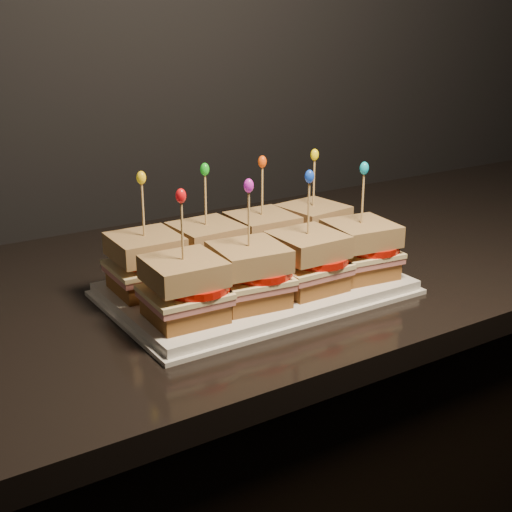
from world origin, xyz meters
TOP-DOWN VIEW (x-y plane):
  - granite_slab at (-0.51, 1.69)m, footprint 2.49×0.64m
  - platter at (-0.37, 1.60)m, footprint 0.38×0.23m
  - platter_rim at (-0.37, 1.60)m, footprint 0.39×0.25m
  - sandwich_0_bread_bot at (-0.50, 1.65)m, footprint 0.08×0.08m
  - sandwich_0_ham at (-0.50, 1.65)m, footprint 0.09×0.09m
  - sandwich_0_cheese at (-0.50, 1.65)m, footprint 0.09×0.09m
  - sandwich_0_tomato at (-0.49, 1.64)m, footprint 0.08×0.08m
  - sandwich_0_bread_top at (-0.50, 1.65)m, footprint 0.09×0.09m
  - sandwich_0_pick at (-0.50, 1.65)m, footprint 0.00×0.00m
  - sandwich_0_frill at (-0.50, 1.65)m, footprint 0.01×0.01m
  - sandwich_1_bread_bot at (-0.41, 1.65)m, footprint 0.08×0.08m
  - sandwich_1_ham at (-0.41, 1.65)m, footprint 0.09×0.09m
  - sandwich_1_cheese at (-0.41, 1.65)m, footprint 0.09×0.09m
  - sandwich_1_tomato at (-0.40, 1.64)m, footprint 0.08×0.08m
  - sandwich_1_bread_top at (-0.41, 1.65)m, footprint 0.09×0.09m
  - sandwich_1_pick at (-0.41, 1.65)m, footprint 0.00×0.00m
  - sandwich_1_frill at (-0.41, 1.65)m, footprint 0.01×0.01m
  - sandwich_2_bread_bot at (-0.32, 1.65)m, footprint 0.08×0.08m
  - sandwich_2_ham at (-0.32, 1.65)m, footprint 0.09×0.09m
  - sandwich_2_cheese at (-0.32, 1.65)m, footprint 0.09×0.09m
  - sandwich_2_tomato at (-0.31, 1.64)m, footprint 0.08×0.08m
  - sandwich_2_bread_top at (-0.32, 1.65)m, footprint 0.09×0.09m
  - sandwich_2_pick at (-0.32, 1.65)m, footprint 0.00×0.00m
  - sandwich_2_frill at (-0.32, 1.65)m, footprint 0.01×0.01m
  - sandwich_3_bread_bot at (-0.23, 1.65)m, footprint 0.09×0.09m
  - sandwich_3_ham at (-0.23, 1.65)m, footprint 0.10×0.10m
  - sandwich_3_cheese at (-0.23, 1.65)m, footprint 0.10×0.10m
  - sandwich_3_tomato at (-0.22, 1.64)m, footprint 0.08×0.08m
  - sandwich_3_bread_top at (-0.23, 1.65)m, footprint 0.09×0.09m
  - sandwich_3_pick at (-0.23, 1.65)m, footprint 0.00×0.00m
  - sandwich_3_frill at (-0.23, 1.65)m, footprint 0.01×0.01m
  - sandwich_4_bread_bot at (-0.50, 1.54)m, footprint 0.09×0.09m
  - sandwich_4_ham at (-0.50, 1.54)m, footprint 0.09×0.09m
  - sandwich_4_cheese at (-0.50, 1.54)m, footprint 0.10×0.09m
  - sandwich_4_tomato at (-0.49, 1.54)m, footprint 0.08×0.08m
  - sandwich_4_bread_top at (-0.50, 1.54)m, footprint 0.09×0.09m
  - sandwich_4_pick at (-0.50, 1.54)m, footprint 0.00×0.00m
  - sandwich_4_frill at (-0.50, 1.54)m, footprint 0.01×0.01m
  - sandwich_5_bread_bot at (-0.41, 1.54)m, footprint 0.09×0.09m
  - sandwich_5_ham at (-0.41, 1.54)m, footprint 0.10×0.10m
  - sandwich_5_cheese at (-0.41, 1.54)m, footprint 0.10×0.10m
  - sandwich_5_tomato at (-0.40, 1.54)m, footprint 0.08×0.08m
  - sandwich_5_bread_top at (-0.41, 1.54)m, footprint 0.09×0.09m
  - sandwich_5_pick at (-0.41, 1.54)m, footprint 0.00×0.00m
  - sandwich_5_frill at (-0.41, 1.54)m, footprint 0.01×0.01m
  - sandwich_6_bread_bot at (-0.32, 1.54)m, footprint 0.08×0.08m
  - sandwich_6_ham at (-0.32, 1.54)m, footprint 0.09×0.09m
  - sandwich_6_cheese at (-0.32, 1.54)m, footprint 0.09×0.09m
  - sandwich_6_tomato at (-0.31, 1.54)m, footprint 0.08×0.08m
  - sandwich_6_bread_top at (-0.32, 1.54)m, footprint 0.08×0.08m
  - sandwich_6_pick at (-0.32, 1.54)m, footprint 0.00×0.00m
  - sandwich_6_frill at (-0.32, 1.54)m, footprint 0.01×0.01m
  - sandwich_7_bread_bot at (-0.23, 1.54)m, footprint 0.09×0.09m
  - sandwich_7_ham at (-0.23, 1.54)m, footprint 0.10×0.10m
  - sandwich_7_cheese at (-0.23, 1.54)m, footprint 0.10×0.10m
  - sandwich_7_tomato at (-0.22, 1.54)m, footprint 0.08×0.08m
  - sandwich_7_bread_top at (-0.23, 1.54)m, footprint 0.09×0.09m
  - sandwich_7_pick at (-0.23, 1.54)m, footprint 0.00×0.00m
  - sandwich_7_frill at (-0.23, 1.54)m, footprint 0.01×0.01m

SIDE VIEW (x-z plane):
  - granite_slab at x=-0.51m, z-range 0.86..0.89m
  - platter_rim at x=-0.37m, z-range 0.89..0.90m
  - platter at x=-0.37m, z-range 0.89..0.91m
  - sandwich_0_bread_bot at x=-0.50m, z-range 0.91..0.93m
  - sandwich_1_bread_bot at x=-0.41m, z-range 0.91..0.93m
  - sandwich_2_bread_bot at x=-0.32m, z-range 0.91..0.93m
  - sandwich_3_bread_bot at x=-0.23m, z-range 0.91..0.93m
  - sandwich_4_bread_bot at x=-0.50m, z-range 0.91..0.93m
  - sandwich_5_bread_bot at x=-0.41m, z-range 0.91..0.93m
  - sandwich_6_bread_bot at x=-0.32m, z-range 0.91..0.93m
  - sandwich_7_bread_bot at x=-0.23m, z-range 0.91..0.93m
  - sandwich_0_ham at x=-0.50m, z-range 0.93..0.94m
  - sandwich_1_ham at x=-0.41m, z-range 0.93..0.94m
  - sandwich_2_ham at x=-0.32m, z-range 0.93..0.94m
  - sandwich_3_ham at x=-0.23m, z-range 0.93..0.94m
  - sandwich_4_ham at x=-0.50m, z-range 0.93..0.94m
  - sandwich_5_ham at x=-0.41m, z-range 0.93..0.94m
  - sandwich_6_ham at x=-0.32m, z-range 0.93..0.94m
  - sandwich_7_ham at x=-0.23m, z-range 0.93..0.94m
  - sandwich_0_cheese at x=-0.50m, z-range 0.94..0.94m
  - sandwich_1_cheese at x=-0.41m, z-range 0.94..0.94m
  - sandwich_2_cheese at x=-0.32m, z-range 0.94..0.94m
  - sandwich_3_cheese at x=-0.23m, z-range 0.94..0.94m
  - sandwich_4_cheese at x=-0.50m, z-range 0.94..0.94m
  - sandwich_5_cheese at x=-0.41m, z-range 0.94..0.94m
  - sandwich_6_cheese at x=-0.32m, z-range 0.94..0.94m
  - sandwich_7_cheese at x=-0.23m, z-range 0.94..0.94m
  - sandwich_0_tomato at x=-0.49m, z-range 0.94..0.95m
  - sandwich_1_tomato at x=-0.40m, z-range 0.94..0.95m
  - sandwich_2_tomato at x=-0.31m, z-range 0.94..0.95m
  - sandwich_3_tomato at x=-0.22m, z-range 0.94..0.95m
  - sandwich_4_tomato at x=-0.49m, z-range 0.94..0.95m
  - sandwich_5_tomato at x=-0.40m, z-range 0.94..0.95m
  - sandwich_6_tomato at x=-0.31m, z-range 0.94..0.95m
  - sandwich_7_tomato at x=-0.22m, z-range 0.94..0.95m
  - sandwich_0_bread_top at x=-0.50m, z-range 0.95..0.98m
  - sandwich_1_bread_top at x=-0.41m, z-range 0.95..0.98m
  - sandwich_2_bread_top at x=-0.32m, z-range 0.95..0.98m
  - sandwich_3_bread_top at x=-0.23m, z-range 0.95..0.98m
  - sandwich_4_bread_top at x=-0.50m, z-range 0.95..0.98m
  - sandwich_5_bread_top at x=-0.41m, z-range 0.95..0.98m
  - sandwich_6_bread_top at x=-0.32m, z-range 0.95..0.98m
  - sandwich_7_bread_top at x=-0.23m, z-range 0.95..0.98m
  - sandwich_0_pick at x=-0.50m, z-range 0.97..1.06m
  - sandwich_1_pick at x=-0.41m, z-range 0.97..1.06m
  - sandwich_2_pick at x=-0.32m, z-range 0.97..1.06m
  - sandwich_3_pick at x=-0.23m, z-range 0.97..1.06m
  - sandwich_4_pick at x=-0.50m, z-range 0.97..1.06m
  - sandwich_5_pick at x=-0.41m, z-range 0.97..1.06m
  - sandwich_6_pick at x=-0.32m, z-range 0.97..1.06m
  - sandwich_7_pick at x=-0.23m, z-range 0.97..1.06m
  - sandwich_0_frill at x=-0.50m, z-range 1.05..1.06m
  - sandwich_1_frill at x=-0.41m, z-range 1.05..1.06m
  - sandwich_2_frill at x=-0.32m, z-range 1.05..1.06m
  - sandwich_3_frill at x=-0.23m, z-range 1.05..1.06m
  - sandwich_4_frill at x=-0.50m, z-range 1.05..1.06m
  - sandwich_5_frill at x=-0.41m, z-range 1.05..1.06m
  - sandwich_6_frill at x=-0.32m, z-range 1.05..1.06m
  - sandwich_7_frill at x=-0.23m, z-range 1.05..1.06m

